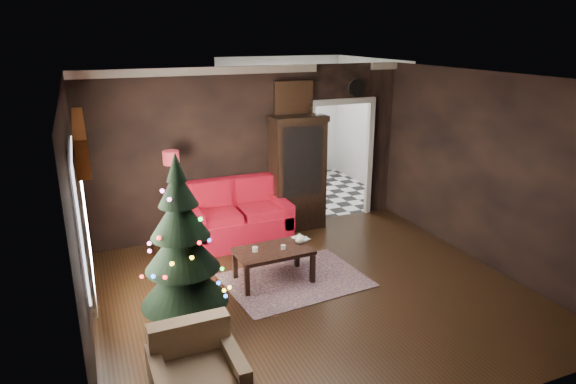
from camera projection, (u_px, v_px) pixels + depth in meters
name	position (u px, v px, depth m)	size (l,w,h in m)	color
floor	(314.00, 293.00, 6.68)	(5.50, 5.50, 0.00)	black
ceiling	(318.00, 79.00, 5.82)	(5.50, 5.50, 0.00)	white
wall_back	(252.00, 151.00, 8.45)	(5.50, 5.50, 0.00)	black
wall_front	(449.00, 281.00, 4.05)	(5.50, 5.50, 0.00)	black
wall_left	(78.00, 224.00, 5.24)	(5.50, 5.50, 0.00)	black
wall_right	(487.00, 171.00, 7.26)	(5.50, 5.50, 0.00)	black
doorway	(340.00, 162.00, 9.18)	(1.10, 0.10, 2.10)	silver
left_window	(82.00, 213.00, 5.42)	(0.05, 1.60, 1.40)	white
valance	(80.00, 138.00, 5.20)	(0.12, 2.10, 0.35)	brown
kitchen_floor	(306.00, 193.00, 10.82)	(3.00, 3.00, 0.00)	white
kitchen_window	(280.00, 105.00, 11.57)	(0.70, 0.06, 0.70)	white
rug	(296.00, 280.00, 7.02)	(1.88, 1.37, 0.01)	#2C1B24
loveseat	(238.00, 213.00, 8.18)	(1.70, 0.90, 1.00)	maroon
curio_cabinet	(298.00, 176.00, 8.66)	(0.90, 0.45, 1.90)	black
floor_lamp	(174.00, 200.00, 7.77)	(0.26, 0.26, 1.57)	#272323
christmas_tree	(181.00, 242.00, 5.68)	(1.02, 1.02, 1.95)	black
armchair	(197.00, 376.00, 4.37)	(0.77, 0.77, 0.79)	tan
coffee_table	(273.00, 265.00, 6.95)	(1.03, 0.62, 0.46)	black
teapot	(300.00, 239.00, 7.04)	(0.15, 0.15, 0.14)	white
cup_a	(283.00, 247.00, 6.88)	(0.07, 0.07, 0.06)	beige
cup_b	(255.00, 249.00, 6.80)	(0.08, 0.08, 0.07)	white
book	(296.00, 233.00, 7.13)	(0.17, 0.02, 0.24)	#A18467
wall_clock	(356.00, 88.00, 8.82)	(0.32, 0.32, 0.06)	white
painting	(294.00, 98.00, 8.42)	(0.62, 0.05, 0.52)	#A07543
kitchen_counter	(285.00, 160.00, 11.73)	(1.80, 0.60, 0.90)	silver
kitchen_table	(299.00, 182.00, 10.33)	(0.70, 0.70, 0.75)	brown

